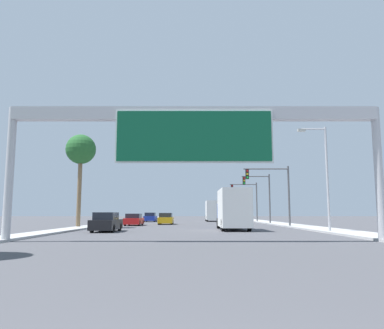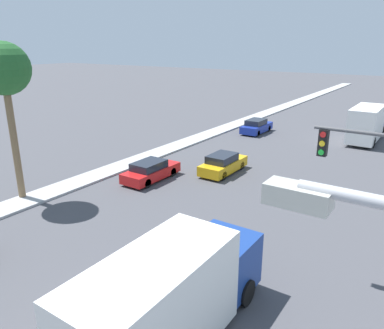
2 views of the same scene
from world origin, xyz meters
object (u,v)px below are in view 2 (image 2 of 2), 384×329
(car_near_center, at_px, (256,126))
(car_mid_left, at_px, (151,171))
(truck_box_secondary, at_px, (171,299))
(palm_tree_background, at_px, (4,72))
(truck_box_primary, at_px, (367,123))
(car_near_left, at_px, (223,164))

(car_near_center, height_order, car_mid_left, car_near_center)
(truck_box_secondary, bearing_deg, palm_tree_background, 163.81)
(car_mid_left, distance_m, truck_box_secondary, 15.59)
(car_near_center, bearing_deg, truck_box_primary, 15.12)
(truck_box_primary, bearing_deg, palm_tree_background, -118.38)
(car_near_center, relative_size, truck_box_secondary, 0.57)
(car_near_left, xyz_separation_m, palm_tree_background, (-7.96, -11.33, 7.05))
(car_near_left, height_order, truck_box_primary, truck_box_primary)
(truck_box_primary, relative_size, palm_tree_background, 0.89)
(truck_box_primary, height_order, palm_tree_background, palm_tree_background)
(palm_tree_background, bearing_deg, car_near_left, 54.93)
(car_near_left, height_order, truck_box_secondary, truck_box_secondary)
(car_near_center, bearing_deg, car_mid_left, -90.00)
(car_near_left, distance_m, car_mid_left, 5.47)
(car_near_center, distance_m, car_mid_left, 17.72)
(car_near_left, distance_m, palm_tree_background, 15.54)
(car_near_center, xyz_separation_m, palm_tree_background, (-4.46, -24.85, 7.03))
(car_near_left, bearing_deg, car_near_center, 104.52)
(truck_box_secondary, xyz_separation_m, palm_tree_background, (-14.96, 4.34, 5.96))
(truck_box_primary, xyz_separation_m, truck_box_secondary, (-0.00, -32.03, 0.01))
(truck_box_secondary, relative_size, palm_tree_background, 0.86)
(car_near_left, xyz_separation_m, truck_box_secondary, (7.00, -15.67, 1.09))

